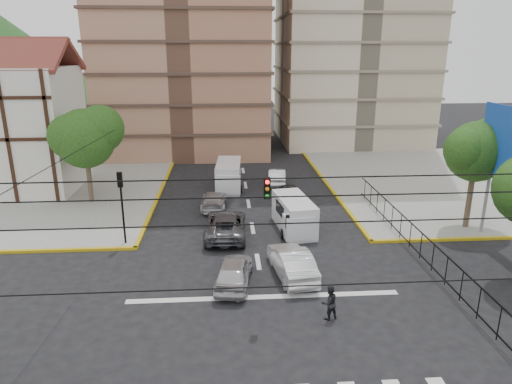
{
  "coord_description": "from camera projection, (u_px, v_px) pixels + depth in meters",
  "views": [
    {
      "loc": [
        -1.68,
        -17.96,
        11.28
      ],
      "look_at": [
        -0.1,
        5.21,
        4.0
      ],
      "focal_mm": 32.0,
      "sensor_mm": 36.0,
      "label": 1
    }
  ],
  "objects": [
    {
      "name": "tudor_building",
      "position": [
        10.0,
        127.0,
        36.82
      ],
      "size": [
        10.8,
        8.05,
        12.23
      ],
      "color": "silver",
      "rests_on": "ground"
    },
    {
      "name": "pedestrian_crosswalk",
      "position": [
        329.0,
        303.0,
        19.76
      ],
      "size": [
        0.92,
        0.81,
        1.57
      ],
      "primitive_type": "imported",
      "rotation": [
        0.0,
        0.0,
        3.48
      ],
      "color": "black",
      "rests_on": "ground"
    },
    {
      "name": "car_white_front_right",
      "position": [
        292.0,
        262.0,
        23.58
      ],
      "size": [
        2.25,
        4.83,
        1.53
      ],
      "primitive_type": "imported",
      "rotation": [
        0.0,
        0.0,
        3.28
      ],
      "color": "white",
      "rests_on": "ground"
    },
    {
      "name": "van_right_lane",
      "position": [
        294.0,
        216.0,
        29.35
      ],
      "size": [
        2.45,
        4.92,
        2.12
      ],
      "rotation": [
        0.0,
        0.0,
        0.13
      ],
      "color": "silver",
      "rests_on": "ground"
    },
    {
      "name": "ground",
      "position": [
        266.0,
        311.0,
        20.59
      ],
      "size": [
        160.0,
        160.0,
        0.0
      ],
      "primitive_type": "plane",
      "color": "black",
      "rests_on": "ground"
    },
    {
      "name": "traffic_light_hanging",
      "position": [
        272.0,
        201.0,
        16.88
      ],
      "size": [
        18.0,
        9.12,
        0.92
      ],
      "color": "black",
      "rests_on": "ground"
    },
    {
      "name": "tree_park_c",
      "position": [
        478.0,
        149.0,
        28.49
      ],
      "size": [
        4.65,
        3.8,
        7.25
      ],
      "color": "#473828",
      "rests_on": "ground"
    },
    {
      "name": "traffic_light_nw",
      "position": [
        121.0,
        196.0,
        26.57
      ],
      "size": [
        0.28,
        0.22,
        4.4
      ],
      "color": "black",
      "rests_on": "ground"
    },
    {
      "name": "sidewalk_nw",
      "position": [
        8.0,
        189.0,
        38.3
      ],
      "size": [
        26.0,
        26.0,
        0.15
      ],
      "primitive_type": "cube",
      "color": "gray",
      "rests_on": "ground"
    },
    {
      "name": "van_left_lane",
      "position": [
        229.0,
        176.0,
        38.24
      ],
      "size": [
        2.23,
        5.1,
        2.25
      ],
      "rotation": [
        0.0,
        0.0,
        -0.06
      ],
      "color": "silver",
      "rests_on": "ground"
    },
    {
      "name": "stop_line",
      "position": [
        264.0,
        297.0,
        21.73
      ],
      "size": [
        13.0,
        0.4,
        0.01
      ],
      "primitive_type": "cube",
      "color": "silver",
      "rests_on": "ground"
    },
    {
      "name": "car_silver_rear_left",
      "position": [
        214.0,
        200.0,
        33.72
      ],
      "size": [
        1.91,
        4.35,
        1.24
      ],
      "primitive_type": "imported",
      "rotation": [
        0.0,
        0.0,
        3.1
      ],
      "color": "#B1B1B6",
      "rests_on": "ground"
    },
    {
      "name": "tree_tudor",
      "position": [
        86.0,
        136.0,
        33.49
      ],
      "size": [
        5.39,
        4.4,
        7.43
      ],
      "color": "#473828",
      "rests_on": "ground"
    },
    {
      "name": "car_darkgrey_mid_right",
      "position": [
        289.0,
        192.0,
        35.61
      ],
      "size": [
        1.61,
        3.85,
        1.3
      ],
      "primitive_type": "imported",
      "rotation": [
        0.0,
        0.0,
        3.12
      ],
      "color": "#272729",
      "rests_on": "ground"
    },
    {
      "name": "car_silver_front_left",
      "position": [
        234.0,
        271.0,
        22.73
      ],
      "size": [
        2.26,
        4.36,
        1.42
      ],
      "primitive_type": "imported",
      "rotation": [
        0.0,
        0.0,
        3.0
      ],
      "color": "#BAB9BE",
      "rests_on": "ground"
    },
    {
      "name": "car_white_rear_right",
      "position": [
        277.0,
        176.0,
        39.82
      ],
      "size": [
        1.84,
        4.23,
        1.35
      ],
      "primitive_type": "imported",
      "rotation": [
        0.0,
        0.0,
        3.04
      ],
      "color": "white",
      "rests_on": "ground"
    },
    {
      "name": "sidewalk_ne",
      "position": [
        468.0,
        180.0,
        40.91
      ],
      "size": [
        26.0,
        26.0,
        0.15
      ],
      "primitive_type": "cube",
      "color": "gray",
      "rests_on": "ground"
    },
    {
      "name": "park_fence",
      "position": [
        419.0,
        261.0,
        25.46
      ],
      "size": [
        0.1,
        22.5,
        1.66
      ],
      "primitive_type": null,
      "color": "black",
      "rests_on": "ground"
    },
    {
      "name": "car_grey_mid_left",
      "position": [
        226.0,
        225.0,
        28.67
      ],
      "size": [
        2.68,
        5.45,
        1.49
      ],
      "primitive_type": "imported",
      "rotation": [
        0.0,
        0.0,
        3.1
      ],
      "color": "#4F5055",
      "rests_on": "ground"
    }
  ]
}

